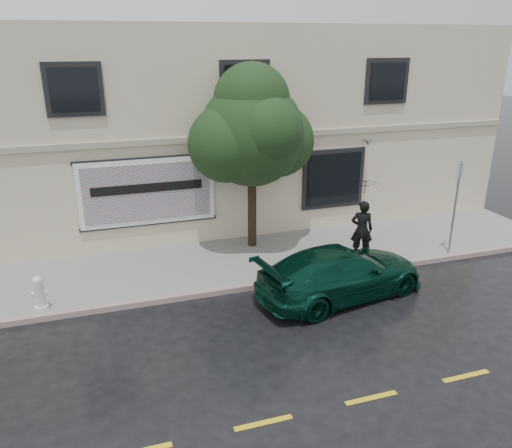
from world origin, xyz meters
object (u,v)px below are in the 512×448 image
object	(u,v)px
street_tree	(252,134)
pedestrian	(362,230)
car	(341,273)
fire_hydrant	(39,293)

from	to	relation	value
street_tree	pedestrian	bearing A→B (deg)	-34.37
pedestrian	street_tree	xyz separation A→B (m)	(-2.89, 1.98, 2.73)
car	pedestrian	distance (m)	2.43
car	fire_hydrant	distance (m)	7.73
pedestrian	street_tree	distance (m)	4.44
car	fire_hydrant	xyz separation A→B (m)	(-7.60, 1.42, -0.10)
car	fire_hydrant	size ratio (longest dim) A/B	5.27
pedestrian	fire_hydrant	xyz separation A→B (m)	(-9.18, -0.38, -0.49)
pedestrian	street_tree	bearing A→B (deg)	-11.77
street_tree	fire_hydrant	world-z (taller)	street_tree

